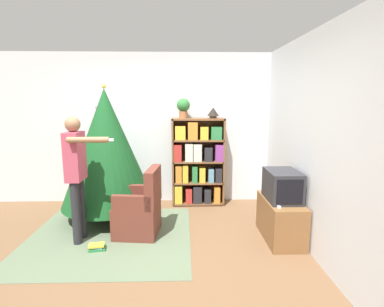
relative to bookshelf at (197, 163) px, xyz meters
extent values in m
plane|color=brown|center=(-0.75, -1.70, -0.74)|extent=(14.00, 14.00, 0.00)
cube|color=silver|center=(-0.75, 0.25, 0.56)|extent=(8.00, 0.10, 2.60)
cube|color=silver|center=(1.31, -1.70, 0.56)|extent=(0.10, 8.00, 2.60)
cube|color=#56664C|center=(-1.23, -1.27, -0.74)|extent=(2.14, 2.05, 0.01)
cube|color=brown|center=(-0.42, 0.01, 0.01)|extent=(0.03, 0.34, 1.50)
cube|color=brown|center=(0.44, 0.01, 0.01)|extent=(0.03, 0.34, 1.50)
cube|color=brown|center=(0.01, 0.01, 0.74)|extent=(0.89, 0.34, 0.03)
cube|color=brown|center=(0.01, 0.17, 0.01)|extent=(0.89, 0.01, 1.50)
cube|color=brown|center=(0.01, 0.01, -0.71)|extent=(0.86, 0.34, 0.03)
cube|color=gold|center=(-0.33, 0.00, -0.54)|extent=(0.13, 0.31, 0.31)
cube|color=#B22D28|center=(-0.15, 0.00, -0.57)|extent=(0.11, 0.31, 0.25)
cube|color=#232328|center=(0.00, -0.03, -0.55)|extent=(0.15, 0.26, 0.29)
cube|color=#232328|center=(0.17, -0.04, -0.58)|extent=(0.11, 0.24, 0.24)
cube|color=orange|center=(0.34, -0.02, -0.56)|extent=(0.10, 0.27, 0.28)
cube|color=brown|center=(0.01, 0.01, -0.34)|extent=(0.86, 0.34, 0.03)
cube|color=orange|center=(-0.32, -0.03, -0.18)|extent=(0.10, 0.26, 0.29)
cube|color=gold|center=(-0.21, -0.04, -0.18)|extent=(0.09, 0.24, 0.29)
cube|color=#2D7A42|center=(-0.05, -0.04, -0.19)|extent=(0.09, 0.24, 0.28)
cube|color=gold|center=(0.08, 0.00, -0.20)|extent=(0.10, 0.31, 0.25)
cube|color=#5B899E|center=(0.23, -0.04, -0.21)|extent=(0.09, 0.24, 0.23)
cube|color=#232328|center=(0.36, -0.03, -0.21)|extent=(0.11, 0.25, 0.24)
cube|color=brown|center=(0.01, 0.01, 0.02)|extent=(0.86, 0.34, 0.03)
cube|color=#B22D28|center=(-0.34, -0.02, 0.18)|extent=(0.13, 0.27, 0.28)
cube|color=beige|center=(-0.15, 0.00, 0.19)|extent=(0.13, 0.31, 0.30)
cube|color=beige|center=(0.00, -0.02, 0.19)|extent=(0.14, 0.27, 0.29)
cube|color=#232328|center=(0.18, -0.01, 0.16)|extent=(0.13, 0.29, 0.23)
cube|color=#843889|center=(0.36, -0.03, 0.18)|extent=(0.13, 0.26, 0.28)
cube|color=brown|center=(0.01, 0.01, 0.39)|extent=(0.86, 0.34, 0.03)
cube|color=gold|center=(-0.29, -0.03, 0.52)|extent=(0.17, 0.25, 0.23)
cube|color=orange|center=(-0.08, -0.02, 0.55)|extent=(0.16, 0.27, 0.29)
cube|color=gold|center=(0.11, 0.00, 0.51)|extent=(0.13, 0.31, 0.21)
cube|color=#2D7A42|center=(0.31, 0.00, 0.51)|extent=(0.18, 0.31, 0.21)
cube|color=brown|center=(1.03, -1.38, -0.48)|extent=(0.43, 0.86, 0.53)
cube|color=#28282D|center=(1.03, -1.38, -0.02)|extent=(0.39, 0.55, 0.38)
cube|color=black|center=(1.03, -1.66, -0.02)|extent=(0.32, 0.01, 0.30)
cube|color=white|center=(0.90, -1.64, -0.20)|extent=(0.04, 0.12, 0.02)
cylinder|color=#4C3323|center=(-1.39, -0.58, -0.69)|extent=(0.36, 0.36, 0.10)
cylinder|color=brown|center=(-1.39, -0.58, -0.58)|extent=(0.08, 0.08, 0.12)
cone|color=#14471E|center=(-1.39, -0.58, 0.36)|extent=(1.40, 1.40, 1.75)
sphere|color=#335BB2|center=(-1.15, -0.44, 0.49)|extent=(0.05, 0.05, 0.05)
sphere|color=silver|center=(-1.38, -0.37, 0.68)|extent=(0.06, 0.06, 0.06)
sphere|color=#B74C93|center=(-0.89, -0.65, -0.10)|extent=(0.05, 0.05, 0.05)
sphere|color=#335BB2|center=(-1.64, -0.54, 0.57)|extent=(0.05, 0.05, 0.05)
sphere|color=#B74C93|center=(-1.50, -0.58, 0.95)|extent=(0.06, 0.06, 0.06)
sphere|color=red|center=(-1.72, -1.02, -0.24)|extent=(0.07, 0.07, 0.07)
sphere|color=#335BB2|center=(-1.43, -0.18, 0.17)|extent=(0.04, 0.04, 0.04)
sphere|color=#E5CC4C|center=(-1.39, -0.58, 1.26)|extent=(0.07, 0.07, 0.07)
cube|color=brown|center=(-0.87, -1.19, -0.53)|extent=(0.61, 0.61, 0.42)
cube|color=brown|center=(-0.64, -1.21, -0.07)|extent=(0.18, 0.57, 0.50)
cube|color=brown|center=(-0.85, -0.95, -0.22)|extent=(0.51, 0.13, 0.20)
cube|color=brown|center=(-0.90, -1.42, -0.22)|extent=(0.51, 0.13, 0.20)
cylinder|color=#232328|center=(-1.59, -1.27, -0.34)|extent=(0.11, 0.11, 0.81)
cylinder|color=#232328|center=(-1.59, -1.45, -0.34)|extent=(0.11, 0.11, 0.81)
cube|color=#AD4256|center=(-1.59, -1.36, 0.37)|extent=(0.18, 0.32, 0.61)
cylinder|color=#8C6647|center=(-1.59, -1.16, 0.34)|extent=(0.07, 0.07, 0.49)
cylinder|color=#8C6647|center=(-1.35, -1.56, 0.60)|extent=(0.48, 0.07, 0.07)
cube|color=white|center=(-1.11, -1.56, 0.60)|extent=(0.11, 0.04, 0.03)
sphere|color=#8C6647|center=(-1.59, -1.36, 0.77)|extent=(0.19, 0.19, 0.19)
cylinder|color=#935B38|center=(-0.24, 0.01, 0.82)|extent=(0.14, 0.14, 0.12)
sphere|color=#2D7033|center=(-0.24, 0.01, 0.98)|extent=(0.22, 0.22, 0.22)
cylinder|color=#473828|center=(0.26, 0.01, 0.78)|extent=(0.12, 0.12, 0.04)
cone|color=black|center=(0.26, 0.01, 0.87)|extent=(0.20, 0.20, 0.14)
cube|color=gold|center=(-1.01, -1.03, -0.72)|extent=(0.22, 0.18, 0.03)
cube|color=#843889|center=(-1.00, -1.03, -0.69)|extent=(0.17, 0.11, 0.03)
cube|color=#2D7A42|center=(-1.29, -1.64, -0.72)|extent=(0.21, 0.15, 0.03)
cube|color=#5B899E|center=(-1.30, -1.63, -0.70)|extent=(0.15, 0.11, 0.02)
cube|color=gold|center=(-1.30, -1.63, -0.68)|extent=(0.20, 0.15, 0.02)
camera|label=1|loc=(-0.24, -5.04, 1.06)|focal=28.00mm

